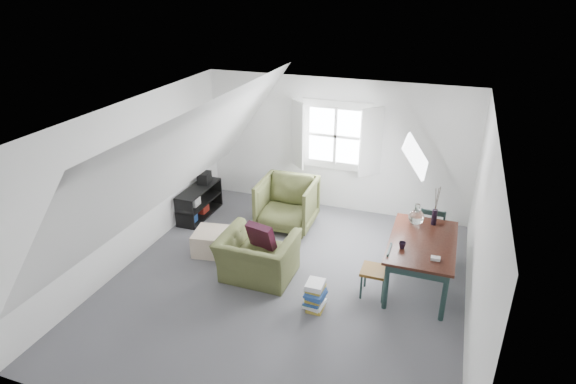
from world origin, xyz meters
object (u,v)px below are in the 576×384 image
at_px(armchair_near, 258,277).
at_px(ottoman, 213,242).
at_px(magazine_stack, 315,296).
at_px(dining_chair_far, 431,230).
at_px(dining_table, 422,247).
at_px(media_shelf, 199,204).
at_px(armchair_far, 287,226).
at_px(dining_chair_near, 377,270).

height_order(armchair_near, ottoman, ottoman).
xyz_separation_m(armchair_near, magazine_stack, (1.02, -0.43, 0.20)).
xyz_separation_m(ottoman, dining_chair_far, (3.33, 1.06, 0.28)).
distance_m(dining_table, dining_chair_far, 0.93).
height_order(media_shelf, magazine_stack, media_shelf).
distance_m(armchair_far, dining_chair_far, 2.53).
height_order(armchair_far, dining_table, dining_table).
height_order(armchair_near, dining_chair_near, dining_chair_near).
distance_m(dining_table, magazine_stack, 1.67).
xyz_separation_m(armchair_near, dining_table, (2.27, 0.57, 0.66)).
xyz_separation_m(dining_chair_far, dining_chair_near, (-0.61, -1.33, -0.05)).
xyz_separation_m(dining_chair_far, media_shelf, (-4.16, -0.01, -0.21)).
xyz_separation_m(armchair_far, ottoman, (-0.84, -1.24, 0.19)).
bearing_deg(armchair_far, magazine_stack, -62.51).
height_order(armchair_far, ottoman, armchair_far).
relative_size(media_shelf, magazine_stack, 2.76).
bearing_deg(armchair_near, ottoman, -22.47).
relative_size(ottoman, dining_chair_far, 0.63).
distance_m(armchair_near, armchair_far, 1.66).
bearing_deg(armchair_far, ottoman, -125.73).
height_order(armchair_far, dining_chair_near, dining_chair_near).
relative_size(dining_table, media_shelf, 1.36).
distance_m(ottoman, magazine_stack, 2.17).
distance_m(armchair_far, dining_chair_near, 2.44).
bearing_deg(magazine_stack, ottoman, 156.97).
bearing_deg(ottoman, armchair_near, -23.22).
xyz_separation_m(ottoman, dining_chair_near, (2.71, -0.27, 0.23)).
height_order(armchair_far, media_shelf, media_shelf).
xyz_separation_m(dining_table, media_shelf, (-4.09, 0.89, -0.40)).
bearing_deg(dining_table, armchair_far, 157.62).
xyz_separation_m(dining_table, magazine_stack, (-1.26, -1.00, -0.45)).
bearing_deg(ottoman, magazine_stack, -23.03).
xyz_separation_m(dining_table, dining_chair_far, (0.08, 0.90, -0.19)).
height_order(dining_chair_far, magazine_stack, dining_chair_far).
xyz_separation_m(armchair_near, dining_chair_near, (1.74, 0.15, 0.41)).
bearing_deg(dining_table, armchair_near, -164.05).
distance_m(armchair_near, media_shelf, 2.34).
bearing_deg(armchair_near, dining_table, -165.15).
height_order(dining_table, media_shelf, dining_table).
bearing_deg(media_shelf, dining_table, -16.49).
distance_m(armchair_near, dining_table, 2.44).
bearing_deg(armchair_far, dining_chair_far, -5.51).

